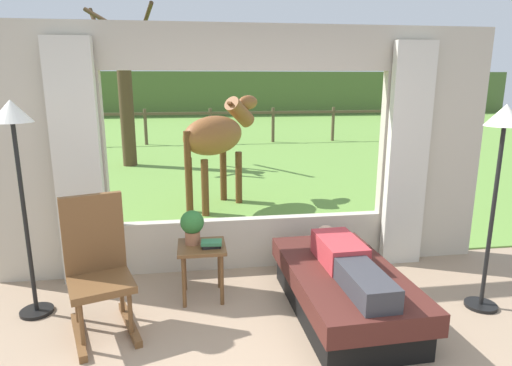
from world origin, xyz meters
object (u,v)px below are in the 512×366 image
horse (217,136)px  side_table (202,255)px  rocking_chair (98,266)px  recliner_sofa (343,290)px  potted_plant (192,225)px  reclining_person (347,260)px  floor_lamp_left (15,145)px  book_stack (211,244)px  floor_lamp_right (501,147)px  pasture_tree (126,89)px

horse → side_table: bearing=-53.9°
side_table → rocking_chair: bearing=-154.4°
recliner_sofa → potted_plant: size_ratio=5.40×
reclining_person → floor_lamp_left: bearing=168.7°
side_table → book_stack: (0.09, -0.06, 0.13)m
floor_lamp_left → horse: floor_lamp_left is taller
horse → floor_lamp_right: bearing=-16.0°
recliner_sofa → floor_lamp_right: size_ratio=0.95×
reclining_person → book_stack: 1.22m
floor_lamp_right → pasture_tree: size_ratio=0.51×
reclining_person → rocking_chair: 2.06m
pasture_tree → horse: bearing=-63.4°
recliner_sofa → floor_lamp_left: bearing=169.7°
potted_plant → recliner_sofa: bearing=-22.5°
side_table → pasture_tree: 6.97m
horse → pasture_tree: (-1.85, 3.70, 0.63)m
floor_lamp_left → pasture_tree: size_ratio=0.52×
potted_plant → floor_lamp_left: floor_lamp_left is taller
rocking_chair → pasture_tree: (-0.67, 7.07, 1.24)m
reclining_person → book_stack: size_ratio=7.27×
side_table → floor_lamp_left: 1.82m
side_table → potted_plant: 0.29m
reclining_person → pasture_tree: 7.80m
reclining_person → potted_plant: (-1.29, 0.59, 0.18)m
floor_lamp_left → horse: (1.80, 3.05, -0.35)m
floor_lamp_left → pasture_tree: pasture_tree is taller
pasture_tree → rocking_chair: bearing=-84.6°
reclining_person → rocking_chair: (-2.05, 0.12, 0.02)m
pasture_tree → floor_lamp_right: bearing=-61.0°
recliner_sofa → book_stack: 1.24m
pasture_tree → floor_lamp_left: bearing=-89.6°
recliner_sofa → floor_lamp_right: 1.80m
side_table → floor_lamp_right: floor_lamp_right is taller
horse → pasture_tree: 4.18m
rocking_chair → floor_lamp_right: (3.34, -0.15, 0.93)m
reclining_person → rocking_chair: size_ratio=1.28×
reclining_person → floor_lamp_right: floor_lamp_right is taller
rocking_chair → side_table: rocking_chair is taller
potted_plant → floor_lamp_left: bearing=-174.2°
book_stack → pasture_tree: (-1.60, 6.73, 1.24)m
reclining_person → side_table: reclining_person is taller
side_table → horse: (0.34, 2.97, 0.73)m
book_stack → potted_plant: bearing=144.6°
reclining_person → floor_lamp_left: size_ratio=0.77×
recliner_sofa → potted_plant: bearing=155.6°
horse → pasture_tree: bearing=159.1°
floor_lamp_right → side_table: bearing=167.4°
potted_plant → floor_lamp_left: 1.61m
recliner_sofa → side_table: size_ratio=3.32×
reclining_person → pasture_tree: size_ratio=0.40×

